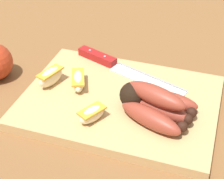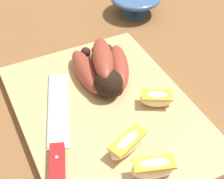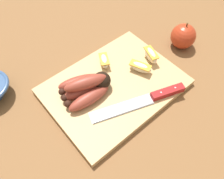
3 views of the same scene
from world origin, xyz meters
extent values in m
plane|color=brown|center=(0.00, 0.00, 0.00)|extent=(6.00, 6.00, 0.00)
cube|color=tan|center=(0.01, -0.01, 0.01)|extent=(0.39, 0.29, 0.02)
sphere|color=black|center=(0.04, -0.03, 0.05)|extent=(0.05, 0.05, 0.05)
ellipsoid|color=brown|center=(0.09, -0.07, 0.04)|extent=(0.13, 0.08, 0.04)
sphere|color=black|center=(0.15, -0.08, 0.04)|extent=(0.02, 0.02, 0.02)
ellipsoid|color=brown|center=(0.10, -0.04, 0.04)|extent=(0.13, 0.06, 0.04)
sphere|color=black|center=(0.15, -0.05, 0.04)|extent=(0.02, 0.02, 0.02)
ellipsoid|color=brown|center=(0.10, -0.01, 0.04)|extent=(0.13, 0.05, 0.04)
sphere|color=black|center=(0.16, -0.03, 0.04)|extent=(0.02, 0.02, 0.02)
ellipsoid|color=brown|center=(0.09, -0.04, 0.07)|extent=(0.13, 0.07, 0.04)
cube|color=silver|center=(0.05, 0.07, 0.02)|extent=(0.18, 0.09, 0.00)
cube|color=#99999E|center=(0.06, 0.08, 0.02)|extent=(0.17, 0.06, 0.00)
cube|color=maroon|center=(-0.08, 0.11, 0.03)|extent=(0.10, 0.05, 0.02)
cylinder|color=#B2B2B7|center=(-0.10, 0.12, 0.04)|extent=(0.01, 0.01, 0.00)
cylinder|color=#B2B2B7|center=(-0.06, 0.11, 0.04)|extent=(0.01, 0.01, 0.00)
ellipsoid|color=beige|center=(-0.02, -0.09, 0.03)|extent=(0.05, 0.06, 0.03)
cube|color=gold|center=(-0.02, -0.09, 0.04)|extent=(0.05, 0.06, 0.00)
ellipsoid|color=beige|center=(-0.08, 0.00, 0.03)|extent=(0.05, 0.07, 0.03)
cube|color=gold|center=(-0.08, 0.00, 0.04)|extent=(0.05, 0.07, 0.00)
ellipsoid|color=beige|center=(-0.14, -0.01, 0.04)|extent=(0.04, 0.07, 0.04)
cube|color=gold|center=(-0.14, -0.01, 0.05)|extent=(0.04, 0.06, 0.00)
camera|label=1|loc=(0.18, -0.57, 0.47)|focal=58.85mm
camera|label=2|loc=(-0.38, 0.17, 0.46)|focal=57.05mm
camera|label=3|loc=(0.28, 0.29, 0.56)|focal=36.30mm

